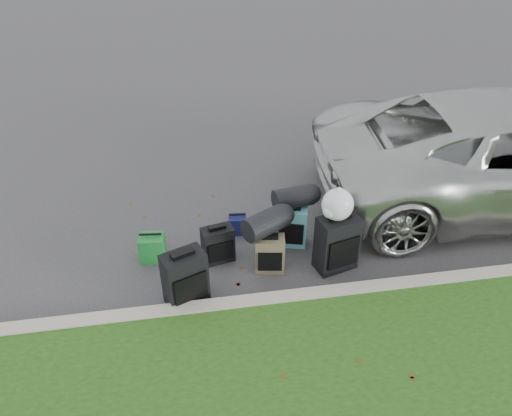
{
  "coord_description": "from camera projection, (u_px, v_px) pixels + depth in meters",
  "views": [
    {
      "loc": [
        -0.93,
        -4.96,
        4.19
      ],
      "look_at": [
        -0.1,
        0.2,
        0.55
      ],
      "focal_mm": 35.0,
      "sensor_mm": 36.0,
      "label": 1
    }
  ],
  "objects": [
    {
      "name": "suitcase_teal",
      "position": [
        292.0,
        226.0,
        6.5
      ],
      "size": [
        0.44,
        0.33,
        0.56
      ],
      "primitive_type": "cube",
      "rotation": [
        0.0,
        0.0,
        -0.27
      ],
      "color": "teal",
      "rests_on": "ground"
    },
    {
      "name": "suitcase_small_black",
      "position": [
        218.0,
        244.0,
        6.25
      ],
      "size": [
        0.43,
        0.29,
        0.49
      ],
      "primitive_type": "cube",
      "rotation": [
        0.0,
        0.0,
        0.21
      ],
      "color": "black",
      "rests_on": "ground"
    },
    {
      "name": "tote_navy",
      "position": [
        238.0,
        225.0,
        6.79
      ],
      "size": [
        0.26,
        0.21,
        0.26
      ],
      "primitive_type": "cube",
      "rotation": [
        0.0,
        0.0,
        -0.11
      ],
      "color": "navy",
      "rests_on": "ground"
    },
    {
      "name": "trash_bag",
      "position": [
        338.0,
        205.0,
        5.77
      ],
      "size": [
        0.38,
        0.38,
        0.38
      ],
      "primitive_type": "sphere",
      "color": "white",
      "rests_on": "suitcase_large_black_right"
    },
    {
      "name": "curb",
      "position": [
        281.0,
        301.0,
        5.68
      ],
      "size": [
        120.0,
        0.18,
        0.15
      ],
      "primitive_type": "cube",
      "color": "#9E937F",
      "rests_on": "ground"
    },
    {
      "name": "duffel_left",
      "position": [
        266.0,
        223.0,
        5.96
      ],
      "size": [
        0.63,
        0.53,
        0.3
      ],
      "primitive_type": "cylinder",
      "rotation": [
        0.0,
        1.57,
        0.51
      ],
      "color": "black",
      "rests_on": "suitcase_olive"
    },
    {
      "name": "suitcase_olive",
      "position": [
        270.0,
        254.0,
        6.1
      ],
      "size": [
        0.39,
        0.28,
        0.49
      ],
      "primitive_type": "cube",
      "rotation": [
        0.0,
        0.0,
        -0.17
      ],
      "color": "#49422D",
      "rests_on": "ground"
    },
    {
      "name": "suv",
      "position": [
        512.0,
        152.0,
        7.13
      ],
      "size": [
        5.76,
        2.96,
        1.55
      ],
      "primitive_type": "imported",
      "rotation": [
        0.0,
        0.0,
        1.5
      ],
      "color": "#B7B7B2",
      "rests_on": "ground"
    },
    {
      "name": "ground",
      "position": [
        266.0,
        250.0,
        6.54
      ],
      "size": [
        120.0,
        120.0,
        0.0
      ],
      "primitive_type": "plane",
      "color": "#383535",
      "rests_on": "ground"
    },
    {
      "name": "duffel_right",
      "position": [
        293.0,
        198.0,
        6.3
      ],
      "size": [
        0.54,
        0.36,
        0.28
      ],
      "primitive_type": "cylinder",
      "rotation": [
        0.0,
        1.57,
        0.18
      ],
      "color": "black",
      "rests_on": "suitcase_teal"
    },
    {
      "name": "suitcase_large_black_left",
      "position": [
        185.0,
        278.0,
        5.6
      ],
      "size": [
        0.55,
        0.44,
        0.68
      ],
      "primitive_type": "cube",
      "rotation": [
        0.0,
        0.0,
        0.38
      ],
      "color": "black",
      "rests_on": "ground"
    },
    {
      "name": "tote_green",
      "position": [
        152.0,
        248.0,
        6.31
      ],
      "size": [
        0.33,
        0.28,
        0.35
      ],
      "primitive_type": "cube",
      "rotation": [
        0.0,
        0.0,
        -0.11
      ],
      "color": "#1A772B",
      "rests_on": "ground"
    },
    {
      "name": "suitcase_large_black_right",
      "position": [
        337.0,
        243.0,
        6.07
      ],
      "size": [
        0.55,
        0.41,
        0.74
      ],
      "primitive_type": "cube",
      "rotation": [
        0.0,
        0.0,
        0.26
      ],
      "color": "black",
      "rests_on": "ground"
    }
  ]
}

